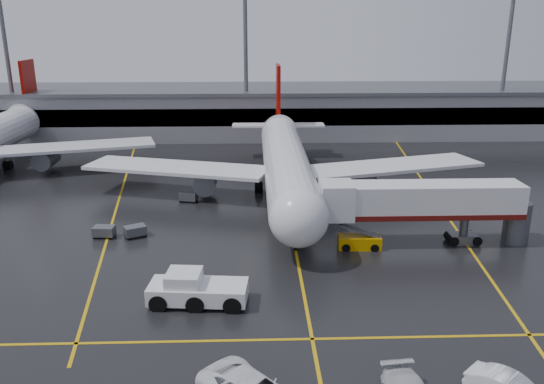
{
  "coord_description": "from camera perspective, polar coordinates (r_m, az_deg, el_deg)",
  "views": [
    {
      "loc": [
        -3.73,
        -53.53,
        20.13
      ],
      "look_at": [
        -2.0,
        -2.0,
        4.0
      ],
      "focal_mm": 36.09,
      "sensor_mm": 36.0,
      "label": 1
    }
  ],
  "objects": [
    {
      "name": "ground",
      "position": [
        57.31,
        1.93,
        -3.2
      ],
      "size": [
        220.0,
        220.0,
        0.0
      ],
      "primitive_type": "plane",
      "color": "black",
      "rests_on": "ground"
    },
    {
      "name": "apron_line_centre",
      "position": [
        57.31,
        1.93,
        -3.19
      ],
      "size": [
        0.25,
        90.0,
        0.02
      ],
      "primitive_type": "cube",
      "color": "gold",
      "rests_on": "ground"
    },
    {
      "name": "apron_line_stop",
      "position": [
        37.59,
        4.22,
        -15.04
      ],
      "size": [
        60.0,
        0.25,
        0.02
      ],
      "primitive_type": "cube",
      "color": "gold",
      "rests_on": "ground"
    },
    {
      "name": "apron_line_left",
      "position": [
        68.6,
        -15.55,
        -0.34
      ],
      "size": [
        9.99,
        69.35,
        0.02
      ],
      "primitive_type": "cube",
      "rotation": [
        0.0,
        0.0,
        0.14
      ],
      "color": "gold",
      "rests_on": "ground"
    },
    {
      "name": "apron_line_right",
      "position": [
        70.09,
        16.23,
        -0.02
      ],
      "size": [
        7.57,
        69.64,
        0.02
      ],
      "primitive_type": "cube",
      "rotation": [
        0.0,
        0.0,
        -0.1
      ],
      "color": "gold",
      "rests_on": "ground"
    },
    {
      "name": "terminal",
      "position": [
        102.75,
        0.18,
        8.52
      ],
      "size": [
        122.0,
        19.0,
        8.6
      ],
      "color": "gray",
      "rests_on": "ground"
    },
    {
      "name": "light_mast_left",
      "position": [
        104.22,
        -25.91,
        12.58
      ],
      "size": [
        3.0,
        1.2,
        25.45
      ],
      "color": "#595B60",
      "rests_on": "ground"
    },
    {
      "name": "light_mast_mid",
      "position": [
        95.71,
        -2.76,
        13.96
      ],
      "size": [
        3.0,
        1.2,
        25.45
      ],
      "color": "#595B60",
      "rests_on": "ground"
    },
    {
      "name": "light_mast_right",
      "position": [
        105.21,
        23.26,
        12.93
      ],
      "size": [
        3.0,
        1.2,
        25.45
      ],
      "color": "#595B60",
      "rests_on": "ground"
    },
    {
      "name": "main_airliner",
      "position": [
        65.31,
        1.41,
        3.26
      ],
      "size": [
        48.8,
        45.6,
        14.1
      ],
      "color": "silver",
      "rests_on": "ground"
    },
    {
      "name": "jet_bridge",
      "position": [
        52.58,
        15.44,
        -1.22
      ],
      "size": [
        19.9,
        3.4,
        6.05
      ],
      "color": "silver",
      "rests_on": "ground"
    },
    {
      "name": "pushback_tractor",
      "position": [
        41.63,
        -7.99,
        -10.12
      ],
      "size": [
        7.51,
        3.71,
        2.6
      ],
      "color": "silver",
      "rests_on": "ground"
    },
    {
      "name": "belt_loader",
      "position": [
        51.44,
        9.1,
        -5.15
      ],
      "size": [
        4.02,
        2.03,
        2.49
      ],
      "color": "#C58803",
      "rests_on": "ground"
    },
    {
      "name": "baggage_cart_a",
      "position": [
        55.03,
        -14.09,
        -3.94
      ],
      "size": [
        2.38,
        2.08,
        1.12
      ],
      "color": "#595B60",
      "rests_on": "ground"
    },
    {
      "name": "baggage_cart_b",
      "position": [
        55.73,
        -17.11,
        -3.92
      ],
      "size": [
        2.09,
        1.45,
        1.12
      ],
      "color": "#595B60",
      "rests_on": "ground"
    },
    {
      "name": "baggage_cart_c",
      "position": [
        64.44,
        -8.69,
        -0.45
      ],
      "size": [
        2.24,
        1.71,
        1.12
      ],
      "color": "#595B60",
      "rests_on": "ground"
    }
  ]
}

